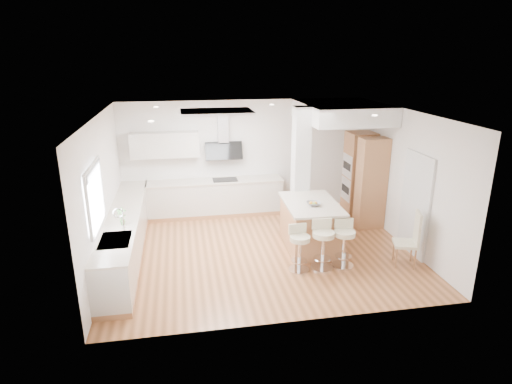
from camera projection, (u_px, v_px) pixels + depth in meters
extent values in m
plane|color=#B06E41|center=(262.00, 250.00, 8.82)|extent=(6.00, 6.00, 0.00)
cube|color=white|center=(262.00, 250.00, 8.82)|extent=(6.00, 5.00, 0.02)
cube|color=white|center=(243.00, 156.00, 10.72)|extent=(6.00, 0.04, 2.80)
cube|color=white|center=(103.00, 194.00, 7.88)|extent=(0.04, 5.00, 2.80)
cube|color=white|center=(404.00, 178.00, 8.89)|extent=(0.04, 5.00, 2.80)
cube|color=silver|center=(217.00, 112.00, 8.38)|extent=(1.40, 0.95, 0.05)
cube|color=white|center=(217.00, 113.00, 8.39)|extent=(1.25, 0.80, 0.03)
cylinder|color=beige|center=(156.00, 107.00, 9.02)|extent=(0.10, 0.10, 0.02)
cylinder|color=beige|center=(151.00, 121.00, 7.15)|extent=(0.10, 0.10, 0.02)
cylinder|color=beige|center=(272.00, 105.00, 9.44)|extent=(0.10, 0.10, 0.02)
cylinder|color=beige|center=(344.00, 106.00, 9.22)|extent=(0.10, 0.10, 0.02)
cylinder|color=beige|center=(375.00, 115.00, 7.82)|extent=(0.10, 0.10, 0.02)
cube|color=silver|center=(95.00, 196.00, 6.96)|extent=(0.03, 1.15, 0.95)
cube|color=silver|center=(92.00, 166.00, 6.81)|extent=(0.04, 1.28, 0.06)
cube|color=silver|center=(99.00, 225.00, 7.12)|extent=(0.04, 1.28, 0.06)
cube|color=silver|center=(88.00, 209.00, 6.40)|extent=(0.04, 0.06, 0.95)
cube|color=silver|center=(101.00, 185.00, 7.54)|extent=(0.04, 0.06, 0.95)
cube|color=#A4A7AB|center=(93.00, 171.00, 6.84)|extent=(0.03, 1.18, 0.14)
cube|color=#4D453D|center=(416.00, 206.00, 8.45)|extent=(0.02, 0.90, 2.00)
cube|color=silver|center=(415.00, 206.00, 8.44)|extent=(0.05, 1.00, 2.10)
cube|color=#B57B4D|center=(128.00, 253.00, 8.58)|extent=(0.60, 4.50, 0.10)
cube|color=beige|center=(126.00, 233.00, 8.45)|extent=(0.60, 4.50, 0.76)
cube|color=beige|center=(124.00, 214.00, 8.32)|extent=(0.63, 4.50, 0.04)
cube|color=silver|center=(115.00, 240.00, 7.15)|extent=(0.50, 0.75, 0.02)
cube|color=silver|center=(114.00, 248.00, 7.00)|extent=(0.40, 0.34, 0.10)
cube|color=silver|center=(117.00, 239.00, 7.33)|extent=(0.40, 0.34, 0.10)
cylinder|color=silver|center=(123.00, 223.00, 7.39)|extent=(0.02, 0.02, 0.36)
torus|color=silver|center=(118.00, 213.00, 7.32)|extent=(0.18, 0.02, 0.18)
imported|color=#57914A|center=(122.00, 216.00, 7.71)|extent=(0.17, 0.12, 0.33)
cube|color=#B57B4D|center=(216.00, 213.00, 10.73)|extent=(3.30, 0.60, 0.10)
cube|color=beige|center=(215.00, 197.00, 10.60)|extent=(3.30, 0.60, 0.76)
cube|color=beige|center=(215.00, 181.00, 10.48)|extent=(3.33, 0.63, 0.04)
cube|color=black|center=(225.00, 180.00, 10.51)|extent=(0.60, 0.40, 0.01)
cube|color=beige|center=(165.00, 145.00, 10.12)|extent=(1.60, 0.34, 0.60)
cube|color=silver|center=(223.00, 128.00, 10.31)|extent=(0.25, 0.18, 0.70)
cube|color=black|center=(224.00, 151.00, 10.41)|extent=(0.90, 0.26, 0.44)
cube|color=silver|center=(300.00, 170.00, 9.45)|extent=(0.35, 0.35, 2.80)
cube|color=white|center=(342.00, 112.00, 9.67)|extent=(1.78, 2.20, 0.40)
cube|color=#B57B4D|center=(359.00, 175.00, 10.34)|extent=(0.62, 0.62, 2.10)
cube|color=#B57B4D|center=(371.00, 184.00, 9.69)|extent=(0.62, 0.40, 2.10)
cube|color=silver|center=(347.00, 166.00, 10.21)|extent=(0.02, 0.55, 0.55)
cube|color=silver|center=(346.00, 189.00, 10.39)|extent=(0.02, 0.55, 0.55)
cube|color=black|center=(347.00, 166.00, 10.21)|extent=(0.01, 0.45, 0.18)
cube|color=black|center=(345.00, 189.00, 10.39)|extent=(0.01, 0.45, 0.18)
cube|color=#B57B4D|center=(310.00, 226.00, 8.85)|extent=(1.03, 1.55, 0.93)
cube|color=beige|center=(311.00, 204.00, 8.70)|extent=(1.12, 1.64, 0.04)
imported|color=gray|center=(313.00, 204.00, 8.53)|extent=(0.29, 0.29, 0.07)
sphere|color=orange|center=(316.00, 203.00, 8.54)|extent=(0.08, 0.08, 0.08)
sphere|color=orange|center=(311.00, 203.00, 8.55)|extent=(0.08, 0.08, 0.08)
sphere|color=#89AB39|center=(314.00, 204.00, 8.49)|extent=(0.08, 0.08, 0.08)
cylinder|color=silver|center=(299.00, 269.00, 8.01)|extent=(0.42, 0.42, 0.03)
cylinder|color=silver|center=(299.00, 255.00, 7.92)|extent=(0.07, 0.07, 0.58)
cylinder|color=silver|center=(299.00, 260.00, 7.95)|extent=(0.33, 0.33, 0.01)
cylinder|color=beige|center=(300.00, 238.00, 7.81)|extent=(0.40, 0.40, 0.09)
cube|color=beige|center=(297.00, 229.00, 7.90)|extent=(0.34, 0.07, 0.20)
cylinder|color=silver|center=(322.00, 267.00, 8.08)|extent=(0.45, 0.45, 0.03)
cylinder|color=silver|center=(323.00, 252.00, 7.98)|extent=(0.07, 0.07, 0.63)
cylinder|color=silver|center=(322.00, 258.00, 8.02)|extent=(0.35, 0.35, 0.01)
cylinder|color=beige|center=(323.00, 234.00, 7.87)|extent=(0.43, 0.43, 0.10)
cube|color=beige|center=(322.00, 224.00, 7.97)|extent=(0.37, 0.07, 0.21)
cylinder|color=silver|center=(343.00, 265.00, 8.17)|extent=(0.48, 0.48, 0.03)
cylinder|color=silver|center=(344.00, 250.00, 8.07)|extent=(0.08, 0.08, 0.61)
cylinder|color=silver|center=(343.00, 256.00, 8.11)|extent=(0.37, 0.37, 0.01)
cylinder|color=beige|center=(345.00, 233.00, 7.96)|extent=(0.46, 0.46, 0.09)
cube|color=beige|center=(344.00, 223.00, 8.06)|extent=(0.36, 0.11, 0.21)
cube|color=beige|center=(405.00, 244.00, 8.08)|extent=(0.53, 0.53, 0.06)
cube|color=beige|center=(417.00, 229.00, 7.95)|extent=(0.17, 0.39, 0.68)
cylinder|color=#B57B4D|center=(396.00, 258.00, 8.01)|extent=(0.04, 0.04, 0.41)
cylinder|color=#B57B4D|center=(393.00, 251.00, 8.33)|extent=(0.04, 0.04, 0.41)
cylinder|color=#B57B4D|center=(415.00, 260.00, 7.97)|extent=(0.04, 0.04, 0.41)
cylinder|color=#B57B4D|center=(411.00, 252.00, 8.29)|extent=(0.04, 0.04, 0.41)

